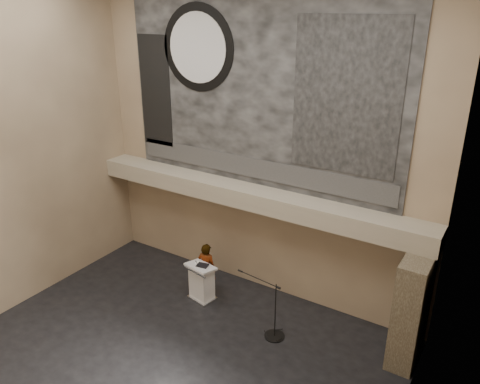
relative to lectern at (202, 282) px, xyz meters
The scene contains 19 objects.
floor 2.64m from the lectern, 71.99° to the right, with size 10.00×10.00×0.00m, color black.
wall_back 4.09m from the lectern, 62.72° to the left, with size 10.00×0.02×8.50m, color #7A654D.
wall_left 6.11m from the lectern, 149.73° to the right, with size 0.02×8.00×8.50m, color #7A654D.
wall_right 7.30m from the lectern, 22.94° to the right, with size 0.02×8.00×8.50m, color #7A654D.
soffit 2.77m from the lectern, 55.18° to the left, with size 10.00×0.80×0.50m, color gray.
sprinkler_left 2.52m from the lectern, 126.19° to the left, with size 0.04×0.04×0.06m, color #B2893D.
sprinkler_right 3.60m from the lectern, 22.13° to the left, with size 0.04×0.04×0.06m, color #B2893D.
banner 5.42m from the lectern, 62.26° to the left, with size 8.00×0.05×5.00m, color black.
banner_text_strip 3.52m from the lectern, 61.63° to the left, with size 7.76×0.02×0.55m, color #313131.
banner_clock_rim 6.40m from the lectern, 124.17° to the left, with size 2.30×2.30×0.02m, color black.
banner_clock_face 6.40m from the lectern, 124.53° to the left, with size 1.84×1.84×0.02m, color silver.
banner_building_print 6.32m from the lectern, 24.79° to the left, with size 2.60×0.02×3.60m, color black.
banner_brick_print 5.70m from the lectern, 150.43° to the left, with size 1.10×0.02×3.20m, color black.
stone_pier 5.55m from the lectern, ahead, with size 0.60×1.40×2.70m, color #403627.
lectern is the anchor object (origin of this frame).
binder 0.57m from the lectern, ahead, with size 0.31×0.25×0.04m, color black.
papers 0.56m from the lectern, behind, with size 0.21×0.28×0.01m, color white.
speaker_person 0.45m from the lectern, 103.54° to the left, with size 0.57×0.37×1.57m, color white.
mic_stand 2.51m from the lectern, ahead, with size 1.43×0.52×1.54m.
Camera 1 is at (6.09, -6.41, 7.80)m, focal length 35.00 mm.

